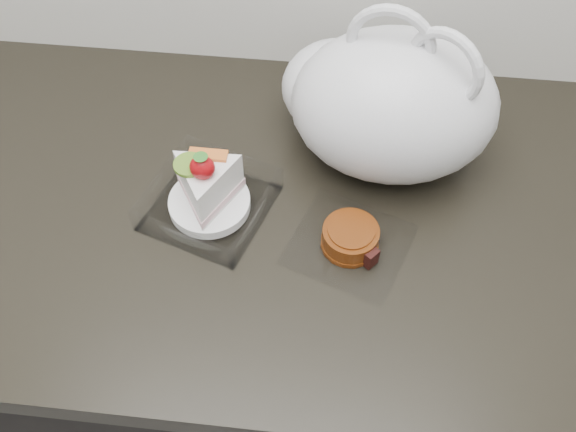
# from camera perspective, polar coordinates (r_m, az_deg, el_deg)

# --- Properties ---
(counter) EXTENTS (2.04, 0.64, 0.90)m
(counter) POSITION_cam_1_polar(r_m,az_deg,el_deg) (1.30, -2.87, -10.88)
(counter) COLOR black
(counter) RESTS_ON ground
(cake_tray) EXTENTS (0.20, 0.20, 0.12)m
(cake_tray) POSITION_cam_1_polar(r_m,az_deg,el_deg) (0.89, -7.12, 1.96)
(cake_tray) COLOR white
(cake_tray) RESTS_ON counter
(mooncake_wrap) EXTENTS (0.19, 0.19, 0.04)m
(mooncake_wrap) POSITION_cam_1_polar(r_m,az_deg,el_deg) (0.87, 5.60, -2.08)
(mooncake_wrap) COLOR white
(mooncake_wrap) RESTS_ON counter
(plastic_bag) EXTENTS (0.36, 0.31, 0.26)m
(plastic_bag) POSITION_cam_1_polar(r_m,az_deg,el_deg) (0.91, 8.40, 10.05)
(plastic_bag) COLOR white
(plastic_bag) RESTS_ON counter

